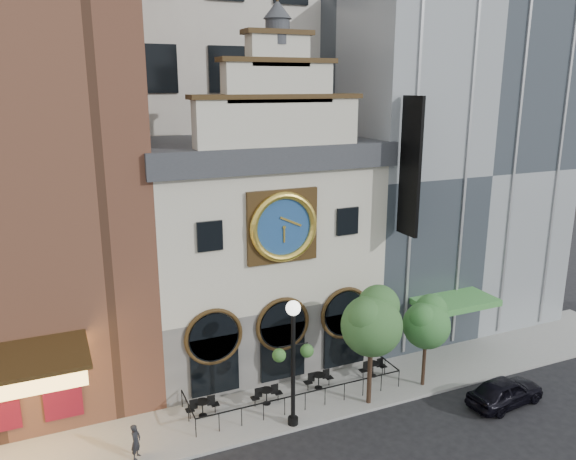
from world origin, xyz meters
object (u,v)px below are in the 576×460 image
(bistro_2, at_px, (319,380))
(lamppost, at_px, (293,350))
(tree_right, at_px, (427,321))
(bistro_1, at_px, (267,395))
(tree_left, at_px, (372,320))
(car_right, at_px, (505,391))
(pedestrian, at_px, (136,441))
(bistro_0, at_px, (203,407))
(bistro_3, at_px, (373,368))

(bistro_2, relative_size, lamppost, 0.26)
(tree_right, bearing_deg, lamppost, -176.13)
(bistro_1, height_order, tree_left, tree_left)
(car_right, height_order, pedestrian, pedestrian)
(bistro_0, distance_m, car_right, 14.62)
(bistro_3, bearing_deg, bistro_2, 178.70)
(bistro_2, relative_size, car_right, 0.38)
(pedestrian, height_order, lamppost, lamppost)
(car_right, xyz_separation_m, pedestrian, (-17.15, 2.86, 0.21))
(tree_left, bearing_deg, lamppost, -177.32)
(bistro_0, height_order, lamppost, lamppost)
(tree_left, relative_size, tree_right, 1.22)
(bistro_2, relative_size, pedestrian, 1.03)
(bistro_0, relative_size, lamppost, 0.26)
(bistro_0, relative_size, bistro_3, 1.00)
(pedestrian, bearing_deg, lamppost, -59.65)
(bistro_0, xyz_separation_m, car_right, (13.83, -4.73, 0.09))
(bistro_1, xyz_separation_m, bistro_3, (6.15, 0.22, 0.00))
(car_right, relative_size, tree_left, 0.71)
(lamppost, bearing_deg, bistro_3, 26.02)
(bistro_2, distance_m, pedestrian, 9.59)
(car_right, height_order, tree_right, tree_right)
(lamppost, bearing_deg, bistro_0, 151.88)
(bistro_2, height_order, lamppost, lamppost)
(bistro_2, bearing_deg, lamppost, -136.74)
(bistro_1, relative_size, bistro_3, 1.00)
(bistro_2, relative_size, tree_left, 0.27)
(tree_left, bearing_deg, bistro_1, 158.41)
(bistro_3, bearing_deg, bistro_0, 179.84)
(lamppost, bearing_deg, tree_left, 6.95)
(bistro_3, relative_size, lamppost, 0.26)
(bistro_0, height_order, bistro_2, same)
(bistro_0, height_order, tree_left, tree_left)
(bistro_3, relative_size, tree_right, 0.33)
(bistro_0, distance_m, tree_left, 8.90)
(car_right, bearing_deg, lamppost, 70.62)
(pedestrian, distance_m, tree_left, 11.62)
(lamppost, height_order, tree_right, lamppost)
(bistro_1, height_order, bistro_2, same)
(bistro_2, bearing_deg, bistro_3, -1.30)
(bistro_3, xyz_separation_m, tree_right, (1.94, -1.74, 3.04))
(tree_left, bearing_deg, bistro_2, 128.31)
(tree_left, bearing_deg, pedestrian, 178.82)
(bistro_2, height_order, car_right, car_right)
(bistro_1, bearing_deg, pedestrian, -165.93)
(bistro_3, distance_m, tree_right, 4.00)
(car_right, bearing_deg, tree_left, 60.56)
(pedestrian, bearing_deg, tree_right, -55.79)
(pedestrian, bearing_deg, bistro_0, -26.86)
(bistro_0, distance_m, pedestrian, 3.81)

